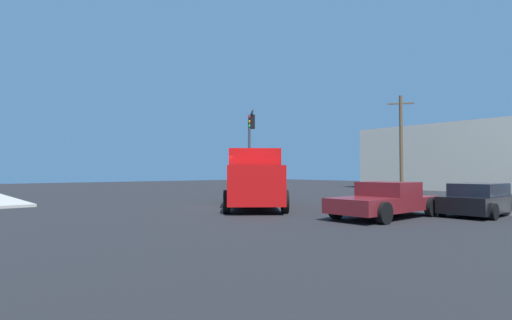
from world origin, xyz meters
TOP-DOWN VIEW (x-y plane):
  - ground_plane at (0.00, 0.00)m, footprint 100.00×100.00m
  - delivery_truck at (0.12, 1.64)m, footprint 7.70×6.87m
  - traffic_light_primary at (-6.79, 7.14)m, footprint 3.47×2.59m
  - pickup_maroon at (7.09, 2.44)m, footprint 2.27×5.21m
  - sedan_black at (9.16, 6.10)m, footprint 2.08×4.32m
  - utility_pole at (-2.34, 20.67)m, footprint 1.83×1.42m
  - building_backdrop at (2.54, 27.48)m, footprint 23.52×6.00m

SIDE VIEW (x-z plane):
  - ground_plane at x=0.00m, z-range 0.00..0.00m
  - sedan_black at x=9.16m, z-range -0.03..1.28m
  - pickup_maroon at x=7.09m, z-range 0.04..1.42m
  - delivery_truck at x=0.12m, z-range 0.06..2.92m
  - building_backdrop at x=2.54m, z-range 0.00..6.21m
  - traffic_light_primary at x=-6.79m, z-range 0.96..7.07m
  - utility_pole at x=-2.34m, z-range 0.14..8.59m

